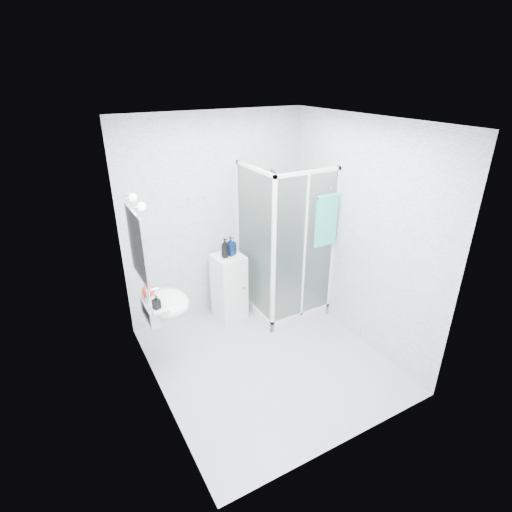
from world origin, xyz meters
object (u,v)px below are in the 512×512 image
shampoo_bottle_b (230,246)px  soap_dispenser_orange (148,289)px  wall_basin (164,304)px  shampoo_bottle_a (225,248)px  storage_cabinet (229,287)px  hand_towel (326,219)px  soap_dispenser_black (156,302)px  shower_enclosure (281,283)px

shampoo_bottle_b → soap_dispenser_orange: 1.27m
wall_basin → soap_dispenser_orange: size_ratio=3.24×
shampoo_bottle_a → soap_dispenser_orange: size_ratio=1.46×
storage_cabinet → shampoo_bottle_a: shampoo_bottle_a is taller
hand_towel → storage_cabinet: bearing=146.4°
shampoo_bottle_a → soap_dispenser_black: 1.29m
shampoo_bottle_b → soap_dispenser_orange: bearing=-158.4°
shampoo_bottle_b → soap_dispenser_black: (-1.17, -0.74, -0.07)m
storage_cabinet → soap_dispenser_black: size_ratio=5.97×
storage_cabinet → shampoo_bottle_b: 0.57m
soap_dispenser_orange → shampoo_bottle_b: bearing=21.6°
shower_enclosure → hand_towel: bearing=-49.6°
shampoo_bottle_a → shampoo_bottle_b: (0.09, 0.04, -0.01)m
wall_basin → storage_cabinet: (1.01, 0.57, -0.35)m
storage_cabinet → hand_towel: bearing=-39.0°
soap_dispenser_orange → shower_enclosure: bearing=6.1°
shower_enclosure → shampoo_bottle_a: shower_enclosure is taller
shower_enclosure → wall_basin: (-1.66, -0.32, 0.35)m
storage_cabinet → wall_basin: bearing=-156.0°
shower_enclosure → wall_basin: 1.72m
soap_dispenser_orange → shampoo_bottle_a: bearing=21.5°
hand_towel → soap_dispenser_orange: bearing=174.3°
wall_basin → soap_dispenser_black: size_ratio=3.78×
soap_dispenser_orange → soap_dispenser_black: 0.28m
shampoo_bottle_a → soap_dispenser_black: size_ratio=1.71×
shampoo_bottle_a → shower_enclosure: bearing=-19.0°
hand_towel → shampoo_bottle_a: hand_towel is taller
soap_dispenser_black → wall_basin: bearing=52.6°
hand_towel → shampoo_bottle_b: (-0.94, 0.68, -0.40)m
shampoo_bottle_b → soap_dispenser_orange: shampoo_bottle_b is taller
shampoo_bottle_b → shower_enclosure: bearing=-24.6°
hand_towel → shampoo_bottle_a: (-1.03, 0.64, -0.39)m
wall_basin → soap_dispenser_black: (-0.12, -0.15, 0.14)m
shampoo_bottle_a → shampoo_bottle_b: size_ratio=1.04×
shampoo_bottle_b → soap_dispenser_black: 1.39m
soap_dispenser_orange → soap_dispenser_black: size_ratio=1.17×
shower_enclosure → shampoo_bottle_b: (-0.60, 0.28, 0.56)m
shower_enclosure → soap_dispenser_orange: shower_enclosure is taller
shampoo_bottle_b → shampoo_bottle_a: bearing=-158.3°
shampoo_bottle_b → soap_dispenser_orange: (-1.18, -0.46, -0.06)m
shower_enclosure → soap_dispenser_orange: size_ratio=11.56×
shower_enclosure → shampoo_bottle_b: 0.86m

